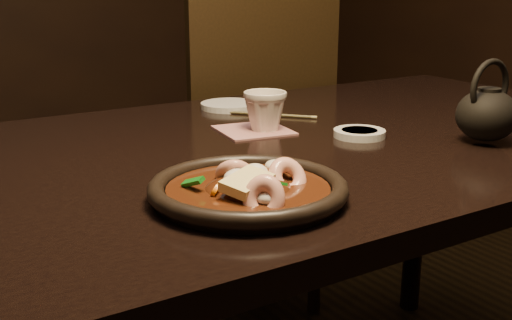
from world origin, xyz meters
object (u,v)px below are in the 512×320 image
table (305,174)px  teapot (487,112)px  chair (245,148)px  plate (248,190)px  tea_cup (265,110)px

table → teapot: (0.25, -0.22, 0.13)m
chair → plate: chair is taller
table → teapot: 0.36m
chair → plate: (-0.55, -0.90, 0.22)m
table → teapot: size_ratio=10.51×
plate → tea_cup: size_ratio=3.22×
tea_cup → teapot: teapot is taller
teapot → table: bearing=137.3°
plate → teapot: bearing=3.6°
chair → tea_cup: (-0.30, -0.57, 0.25)m
table → plate: bearing=-138.7°
chair → tea_cup: size_ratio=11.53×
table → chair: chair is taller
chair → teapot: size_ratio=6.54×
table → chair: size_ratio=1.61×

